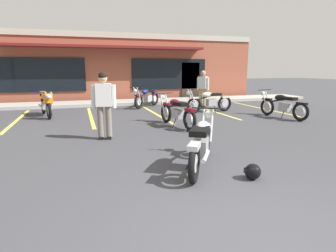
% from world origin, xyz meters
% --- Properties ---
extents(ground_plane, '(80.00, 80.00, 0.00)m').
position_xyz_m(ground_plane, '(0.00, 3.98, 0.00)').
color(ground_plane, '#3D3D42').
extents(sidewalk_kerb, '(22.00, 1.80, 0.14)m').
position_xyz_m(sidewalk_kerb, '(0.00, 12.37, 0.07)').
color(sidewalk_kerb, '#A8A59E').
rests_on(sidewalk_kerb, ground_plane).
extents(brick_storefront_building, '(17.00, 6.47, 3.64)m').
position_xyz_m(brick_storefront_building, '(0.00, 16.39, 1.82)').
color(brick_storefront_building, brown).
rests_on(brick_storefront_building, ground_plane).
extents(painted_stall_lines, '(12.49, 4.80, 0.01)m').
position_xyz_m(painted_stall_lines, '(0.00, 8.77, 0.00)').
color(painted_stall_lines, '#DBCC4C').
rests_on(painted_stall_lines, ground_plane).
extents(motorcycle_foreground_classic, '(1.36, 1.86, 0.98)m').
position_xyz_m(motorcycle_foreground_classic, '(0.41, 2.41, 0.46)').
color(motorcycle_foreground_classic, black).
rests_on(motorcycle_foreground_classic, ground_plane).
extents(motorcycle_black_cruiser, '(0.82, 2.09, 0.98)m').
position_xyz_m(motorcycle_black_cruiser, '(5.38, 6.39, 0.46)').
color(motorcycle_black_cruiser, black).
rests_on(motorcycle_black_cruiser, ground_plane).
extents(motorcycle_silver_naked, '(2.11, 0.66, 0.98)m').
position_xyz_m(motorcycle_silver_naked, '(3.43, 8.40, 0.46)').
color(motorcycle_silver_naked, black).
rests_on(motorcycle_silver_naked, ground_plane).
extents(motorcycle_blue_standard, '(0.80, 2.09, 0.98)m').
position_xyz_m(motorcycle_blue_standard, '(1.23, 6.09, 0.46)').
color(motorcycle_blue_standard, black).
rests_on(motorcycle_blue_standard, ground_plane).
extents(motorcycle_green_cafe_racer, '(1.63, 1.67, 0.98)m').
position_xyz_m(motorcycle_green_cafe_racer, '(1.37, 10.72, 0.46)').
color(motorcycle_green_cafe_racer, black).
rests_on(motorcycle_green_cafe_racer, ground_plane).
extents(motorcycle_orange_scrambler, '(0.86, 2.08, 0.98)m').
position_xyz_m(motorcycle_orange_scrambler, '(-2.79, 9.20, 0.53)').
color(motorcycle_orange_scrambler, black).
rests_on(motorcycle_orange_scrambler, ground_plane).
extents(person_in_black_shirt, '(0.45, 0.54, 1.68)m').
position_xyz_m(person_in_black_shirt, '(3.85, 9.98, 0.95)').
color(person_in_black_shirt, black).
rests_on(person_in_black_shirt, ground_plane).
extents(person_in_shorts_foreground, '(0.61, 0.32, 1.68)m').
position_xyz_m(person_in_shorts_foreground, '(-1.04, 5.06, 0.95)').
color(person_in_shorts_foreground, black).
rests_on(person_in_shorts_foreground, ground_plane).
extents(helmet_on_pavement, '(0.26, 0.26, 0.26)m').
position_xyz_m(helmet_on_pavement, '(0.97, 1.65, 0.13)').
color(helmet_on_pavement, black).
rests_on(helmet_on_pavement, ground_plane).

